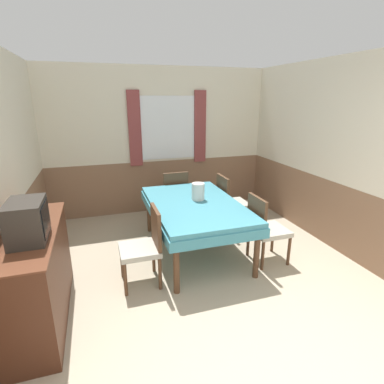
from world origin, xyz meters
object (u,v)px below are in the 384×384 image
Objects in this scene: sideboard at (38,275)px; vase at (198,191)px; chair_head_window at (174,194)px; tv at (27,221)px; chair_right_far at (230,201)px; dining_table at (195,209)px; chair_left_near at (145,244)px; chair_right_near at (265,227)px.

vase is (1.92, 0.91, 0.37)m from sideboard.
tv is at bearing -130.10° from chair_head_window.
chair_head_window and chair_right_far have the same top height.
chair_head_window is 2.16× the size of tv.
vase is at bearing -57.57° from chair_right_far.
tv reaches higher than sideboard.
dining_table is at bearing 29.29° from tv.
vase is at bearing 25.36° from sideboard.
chair_left_near is 1.54m from chair_right_near.
dining_table is 0.95m from chair_left_near.
vase is (0.08, -1.03, 0.35)m from chair_head_window.
chair_left_near is at bearing -143.14° from vase.
chair_left_near is 1.00× the size of chair_right_near.
chair_right_far is (0.77, 0.54, -0.14)m from dining_table.
vase is at bearing -132.70° from chair_right_near.
chair_right_far is 3.06m from tv.
chair_right_near is at bearing 10.38° from tv.
chair_left_near reaches higher than dining_table.
chair_right_far is 3.88× the size of vase.
dining_table is at bearing -90.00° from chair_head_window.
chair_right_near is (0.77, -0.54, -0.14)m from dining_table.
chair_right_near is 2.16× the size of tv.
chair_right_near is at bearing -42.70° from vase.
chair_right_far is 0.60× the size of sideboard.
chair_right_far is at bearing 27.32° from sideboard.
vase is (-0.69, -0.44, 0.35)m from chair_right_far.
dining_table is at bearing 23.78° from sideboard.
sideboard is (-1.84, -1.93, -0.02)m from chair_head_window.
chair_left_near and chair_right_far have the same top height.
sideboard is 3.60× the size of tv.
vase is (-0.69, 0.64, 0.35)m from chair_right_near.
sideboard is at bearing -62.68° from chair_right_far.
dining_table is at bearing -55.07° from chair_left_near.
tv reaches higher than dining_table.
chair_right_far is 0.89m from vase.
sideboard is at bearing 104.28° from chair_left_near.
tv is (-2.57, -0.47, 0.61)m from chair_right_near.
sideboard is at bearing -84.05° from chair_right_near.
tv reaches higher than chair_right_far.
dining_table is 1.25× the size of sideboard.
chair_head_window is 0.97m from chair_right_far.
vase is at bearing -85.56° from chair_head_window.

